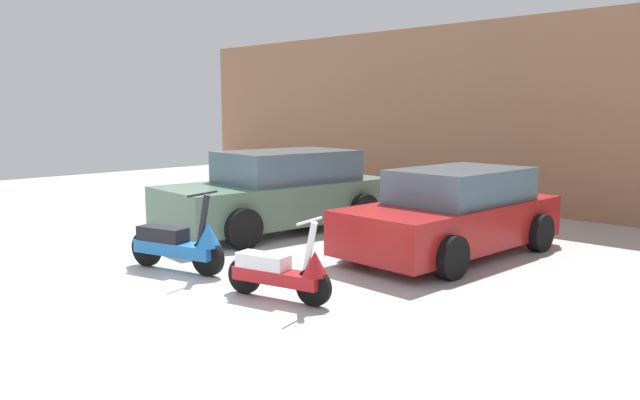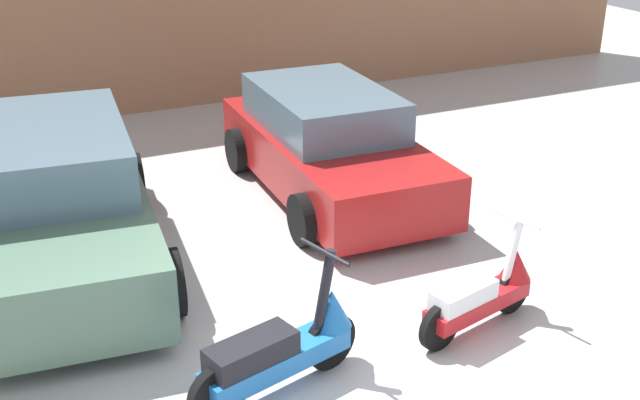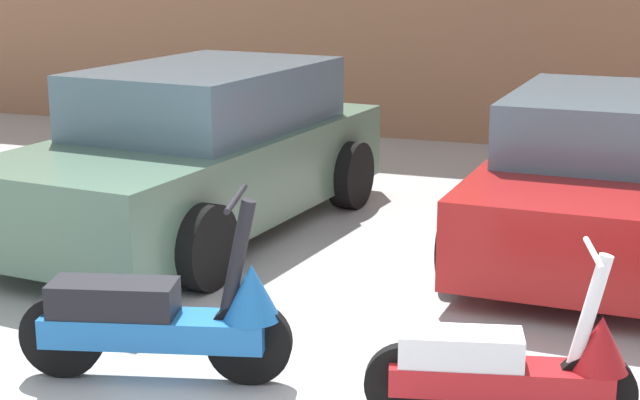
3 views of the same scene
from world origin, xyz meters
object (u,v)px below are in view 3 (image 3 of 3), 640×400
object	(u,v)px
scooter_front_left	(166,316)
scooter_front_right	(512,365)
car_rear_center	(595,176)
car_rear_left	(199,153)

from	to	relation	value
scooter_front_left	scooter_front_right	world-z (taller)	scooter_front_left
scooter_front_right	car_rear_center	xyz separation A→B (m)	(0.13, 3.37, 0.27)
car_rear_left	car_rear_center	xyz separation A→B (m)	(3.32, 0.51, -0.07)
scooter_front_left	scooter_front_right	size ratio (longest dim) A/B	1.13
scooter_front_left	car_rear_center	bearing A→B (deg)	44.46
car_rear_center	car_rear_left	bearing A→B (deg)	-78.73
car_rear_left	car_rear_center	bearing A→B (deg)	105.03
scooter_front_right	car_rear_left	distance (m)	4.29
car_rear_left	scooter_front_left	bearing A→B (deg)	29.32
scooter_front_right	car_rear_center	world-z (taller)	car_rear_center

